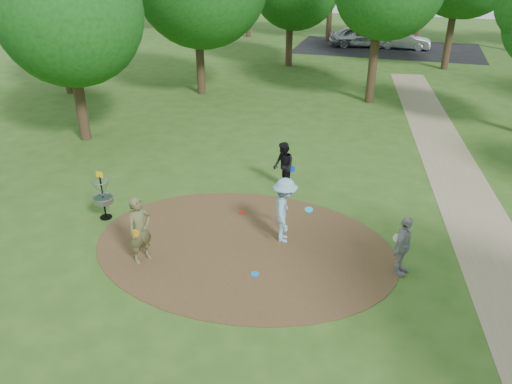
# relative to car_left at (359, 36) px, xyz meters

# --- Properties ---
(ground) EXTENTS (100.00, 100.00, 0.00)m
(ground) POSITION_rel_car_left_xyz_m (0.27, -30.18, -0.78)
(ground) COLOR #2D5119
(ground) RESTS_ON ground
(dirt_clearing) EXTENTS (8.40, 8.40, 0.02)m
(dirt_clearing) POSITION_rel_car_left_xyz_m (0.27, -30.18, -0.77)
(dirt_clearing) COLOR #47301C
(dirt_clearing) RESTS_ON ground
(footpath) EXTENTS (7.55, 39.89, 0.01)m
(footpath) POSITION_rel_car_left_xyz_m (6.77, -28.18, -0.78)
(footpath) COLOR #8C7A5B
(footpath) RESTS_ON ground
(parking_lot) EXTENTS (14.00, 8.00, 0.01)m
(parking_lot) POSITION_rel_car_left_xyz_m (2.27, -0.18, -0.78)
(parking_lot) COLOR black
(parking_lot) RESTS_ON ground
(player_observer_with_disc) EXTENTS (0.69, 0.80, 1.85)m
(player_observer_with_disc) POSITION_rel_car_left_xyz_m (-2.06, -31.57, 0.14)
(player_observer_with_disc) COLOR brown
(player_observer_with_disc) RESTS_ON ground
(player_throwing_with_disc) EXTENTS (1.29, 1.35, 1.89)m
(player_throwing_with_disc) POSITION_rel_car_left_xyz_m (1.25, -29.53, 0.16)
(player_throwing_with_disc) COLOR #7DA8BB
(player_throwing_with_disc) RESTS_ON ground
(player_walking_with_disc) EXTENTS (0.96, 1.00, 1.64)m
(player_walking_with_disc) POSITION_rel_car_left_xyz_m (0.43, -26.35, 0.03)
(player_walking_with_disc) COLOR black
(player_walking_with_disc) RESTS_ON ground
(player_waiting_with_disc) EXTENTS (0.67, 1.02, 1.61)m
(player_waiting_with_disc) POSITION_rel_car_left_xyz_m (4.43, -30.20, 0.02)
(player_waiting_with_disc) COLOR gray
(player_waiting_with_disc) RESTS_ON ground
(disc_ground_blue) EXTENTS (0.22, 0.22, 0.02)m
(disc_ground_blue) POSITION_rel_car_left_xyz_m (0.96, -31.36, -0.76)
(disc_ground_blue) COLOR #0D78DE
(disc_ground_blue) RESTS_ON dirt_clearing
(disc_ground_red) EXTENTS (0.22, 0.22, 0.02)m
(disc_ground_red) POSITION_rel_car_left_xyz_m (-0.36, -28.41, -0.76)
(disc_ground_red) COLOR red
(disc_ground_red) RESTS_ON dirt_clearing
(car_left) EXTENTS (4.91, 2.90, 1.57)m
(car_left) POSITION_rel_car_left_xyz_m (0.00, 0.00, 0.00)
(car_left) COLOR #9A9BA1
(car_left) RESTS_ON ground
(car_right) EXTENTS (3.95, 1.51, 1.29)m
(car_right) POSITION_rel_car_left_xyz_m (3.49, 0.03, -0.14)
(car_right) COLOR #B6B9BF
(car_right) RESTS_ON ground
(disc_golf_basket) EXTENTS (0.63, 0.63, 1.54)m
(disc_golf_basket) POSITION_rel_car_left_xyz_m (-4.23, -29.88, 0.09)
(disc_golf_basket) COLOR black
(disc_golf_basket) RESTS_ON ground
(tree_ring) EXTENTS (37.32, 45.74, 9.17)m
(tree_ring) POSITION_rel_car_left_xyz_m (1.36, -20.93, 4.48)
(tree_ring) COLOR #332316
(tree_ring) RESTS_ON ground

